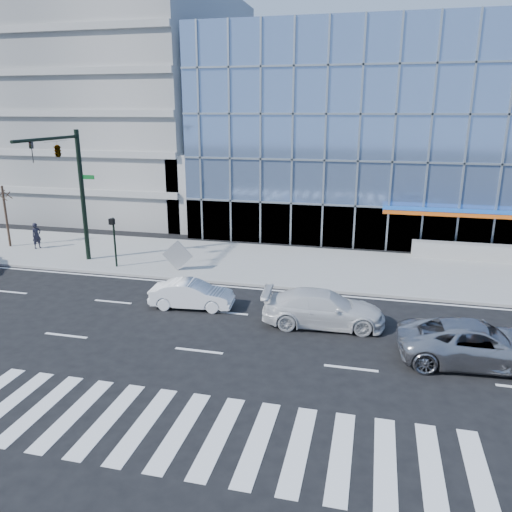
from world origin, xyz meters
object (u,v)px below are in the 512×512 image
(white_sedan, at_px, (192,294))
(street_tree_near, at_px, (3,194))
(white_suv, at_px, (323,308))
(traffic_signal, at_px, (65,166))
(silver_suv, at_px, (477,344))
(pedestrian, at_px, (37,236))
(ped_signal_post, at_px, (114,235))
(tilted_panel, at_px, (178,255))

(white_sedan, bearing_deg, street_tree_near, 60.46)
(white_suv, bearing_deg, traffic_signal, 67.91)
(silver_suv, height_order, white_suv, silver_suv)
(traffic_signal, distance_m, street_tree_near, 7.96)
(white_sedan, relative_size, pedestrian, 2.28)
(traffic_signal, relative_size, pedestrian, 4.53)
(silver_suv, bearing_deg, street_tree_near, 66.75)
(white_sedan, bearing_deg, ped_signal_post, 49.41)
(silver_suv, xyz_separation_m, white_sedan, (-12.42, 2.76, -0.14))
(traffic_signal, bearing_deg, tilted_panel, 5.11)
(traffic_signal, relative_size, white_suv, 1.48)
(street_tree_near, distance_m, tilted_panel, 13.89)
(pedestrian, distance_m, tilted_panel, 11.43)
(ped_signal_post, height_order, street_tree_near, street_tree_near)
(street_tree_near, distance_m, white_sedan, 17.94)
(traffic_signal, bearing_deg, silver_suv, -18.12)
(traffic_signal, distance_m, silver_suv, 23.29)
(traffic_signal, xyz_separation_m, silver_suv, (21.54, -7.05, -5.36))
(white_suv, distance_m, tilted_panel, 10.63)
(ped_signal_post, xyz_separation_m, street_tree_near, (-9.50, 2.56, 1.64))
(ped_signal_post, relative_size, white_sedan, 0.74)
(pedestrian, bearing_deg, silver_suv, -89.13)
(street_tree_near, height_order, pedestrian, street_tree_near)
(white_suv, bearing_deg, pedestrian, 64.37)
(white_suv, relative_size, white_sedan, 1.34)
(traffic_signal, height_order, white_suv, traffic_signal)
(ped_signal_post, distance_m, pedestrian, 7.78)
(ped_signal_post, bearing_deg, white_sedan, -35.18)
(white_suv, relative_size, tilted_panel, 4.16)
(ped_signal_post, height_order, white_sedan, ped_signal_post)
(street_tree_near, bearing_deg, traffic_signal, -22.71)
(street_tree_near, relative_size, pedestrian, 2.39)
(street_tree_near, distance_m, pedestrian, 3.53)
(ped_signal_post, relative_size, pedestrian, 1.70)
(ped_signal_post, bearing_deg, traffic_signal, -171.48)
(white_suv, bearing_deg, street_tree_near, 66.23)
(traffic_signal, bearing_deg, pedestrian, 148.68)
(street_tree_near, relative_size, white_suv, 0.78)
(traffic_signal, bearing_deg, white_suv, -17.45)
(silver_suv, height_order, white_sedan, silver_suv)
(white_suv, bearing_deg, silver_suv, -114.47)
(street_tree_near, relative_size, tilted_panel, 3.25)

